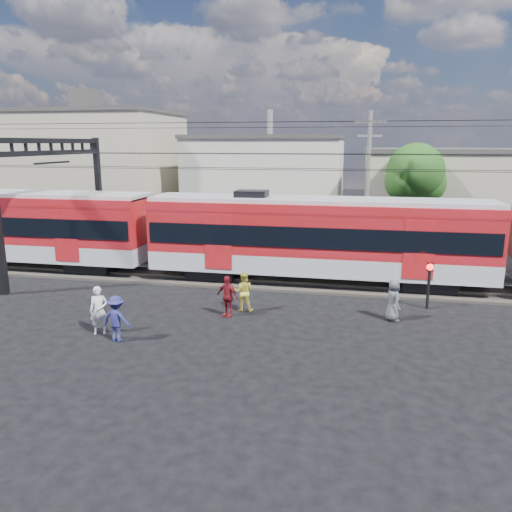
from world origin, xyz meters
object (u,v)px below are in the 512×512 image
object	(u,v)px
pedestrian_a	(99,310)
crossing_signal	(429,277)
commuter_train	(322,236)
pedestrian_c	(117,319)

from	to	relation	value
pedestrian_a	crossing_signal	size ratio (longest dim) A/B	0.89
commuter_train	pedestrian_a	world-z (taller)	commuter_train
commuter_train	crossing_signal	distance (m)	5.46
pedestrian_a	crossing_signal	distance (m)	13.00
crossing_signal	pedestrian_a	bearing A→B (deg)	-156.24
pedestrian_a	pedestrian_c	distance (m)	1.09
crossing_signal	pedestrian_c	bearing A→B (deg)	-152.21
commuter_train	crossing_signal	xyz separation A→B (m)	(4.60, -2.75, -1.05)
pedestrian_a	crossing_signal	xyz separation A→B (m)	(11.89, 5.23, 0.48)
pedestrian_c	commuter_train	bearing A→B (deg)	-117.83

